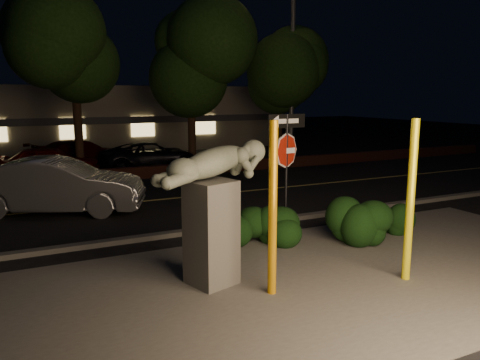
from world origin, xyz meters
The scene contains 23 objects.
ground centered at (0.00, 10.00, 0.00)m, with size 90.00×90.00×0.00m, color black.
patio centered at (0.00, -1.00, 0.01)m, with size 14.00×6.00×0.02m, color #4C4944.
road centered at (0.00, 7.00, 0.01)m, with size 80.00×8.00×0.01m, color black.
lane_marking centered at (0.00, 7.00, 0.02)m, with size 80.00×0.12×0.01m, color #CDB352.
curb centered at (0.00, 2.90, 0.06)m, with size 80.00×0.25×0.12m, color #4C4944.
brick_wall centered at (0.00, 11.30, 0.25)m, with size 40.00×0.35×0.50m, color #482017.
parking_lot centered at (0.00, 17.00, 0.01)m, with size 40.00×12.00×0.01m, color black.
building centered at (0.00, 24.99, 2.00)m, with size 22.00×10.20×4.00m.
tree_far_b centered at (-2.50, 13.20, 6.05)m, with size 5.20×5.20×8.41m.
tree_far_c centered at (2.50, 12.80, 5.66)m, with size 4.80×4.80×7.84m.
tree_far_d centered at (7.50, 13.30, 5.42)m, with size 4.40×4.40×7.42m.
yellow_pole_left centered at (-1.14, -1.13, 1.52)m, with size 0.15×0.15×3.05m, color orange.
yellow_pole_right centered at (1.47, -1.67, 1.52)m, with size 0.15×0.15×3.04m, color yellow.
signpost centered at (0.80, 1.60, 2.14)m, with size 1.02×0.10×3.01m.
sculpture centered at (-1.87, -0.24, 1.61)m, with size 2.43×1.29×2.61m.
hedge_center centered at (-0.09, 1.32, 0.53)m, with size 2.02×0.95×1.05m, color black.
hedge_right centered at (2.28, 0.36, 0.61)m, with size 1.86×1.00×1.22m, color black.
hedge_far_right centered at (3.34, 0.76, 0.44)m, with size 1.28×0.80×0.89m, color black.
streetlight centered at (7.48, 12.42, 6.78)m, with size 1.69×0.63×11.39m.
silver_sedan centered at (-3.99, 6.64, 0.82)m, with size 1.73×4.97×1.64m, color silver.
parked_car_red centered at (-3.73, 13.13, 0.68)m, with size 1.60×3.98×1.36m, color #6C0C07.
parked_car_darkred centered at (-2.18, 15.14, 0.69)m, with size 1.93×4.75×1.38m, color #3A0708.
parked_car_dark centered at (0.79, 13.59, 0.64)m, with size 2.12×4.61×1.28m, color black.
Camera 1 is at (-5.02, -7.85, 3.45)m, focal length 35.00 mm.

